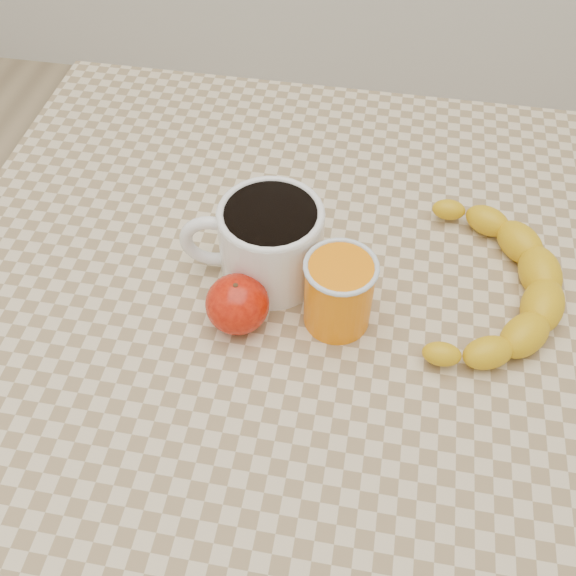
% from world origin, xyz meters
% --- Properties ---
extents(ground, '(3.00, 3.00, 0.00)m').
position_xyz_m(ground, '(0.00, 0.00, 0.00)').
color(ground, tan).
rests_on(ground, ground).
extents(table, '(0.80, 0.80, 0.75)m').
position_xyz_m(table, '(0.00, 0.00, 0.66)').
color(table, beige).
rests_on(table, ground).
extents(coffee_mug, '(0.16, 0.12, 0.09)m').
position_xyz_m(coffee_mug, '(-0.03, 0.04, 0.80)').
color(coffee_mug, white).
rests_on(coffee_mug, table).
extents(orange_juice_glass, '(0.07, 0.07, 0.09)m').
position_xyz_m(orange_juice_glass, '(0.05, -0.02, 0.79)').
color(orange_juice_glass, orange).
rests_on(orange_juice_glass, table).
extents(apple, '(0.07, 0.07, 0.06)m').
position_xyz_m(apple, '(-0.05, -0.04, 0.78)').
color(apple, '#8F0C04').
rests_on(apple, table).
extents(banana, '(0.29, 0.34, 0.04)m').
position_xyz_m(banana, '(0.20, 0.04, 0.77)').
color(banana, gold).
rests_on(banana, table).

